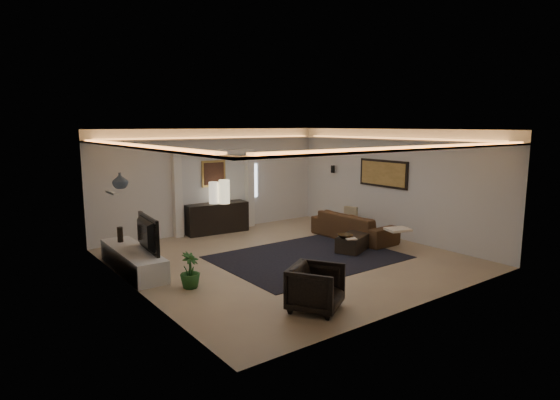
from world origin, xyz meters
TOP-DOWN VIEW (x-y plane):
  - floor at (0.00, 0.00)m, footprint 7.00×7.00m
  - ceiling at (0.00, 0.00)m, footprint 7.00×7.00m
  - wall_back at (0.00, 3.50)m, footprint 7.00×0.00m
  - wall_front at (0.00, -3.50)m, footprint 7.00×0.00m
  - wall_left at (-3.50, 0.00)m, footprint 0.00×7.00m
  - wall_right at (3.50, 0.00)m, footprint 0.00×7.00m
  - cove_soffit at (0.00, 0.00)m, footprint 7.00×7.00m
  - daylight_slit at (1.35, 3.48)m, footprint 0.25×0.03m
  - area_rug at (0.40, -0.20)m, footprint 4.00×3.00m
  - pilaster_left at (-1.15, 3.40)m, footprint 0.22×0.20m
  - pilaster_right at (1.15, 3.40)m, footprint 0.22×0.20m
  - alcove_header at (0.00, 3.40)m, footprint 2.52×0.20m
  - painting_frame at (0.00, 3.47)m, footprint 0.74×0.04m
  - painting_canvas at (0.00, 3.44)m, footprint 0.62×0.02m
  - art_panel_frame at (3.47, 0.30)m, footprint 0.04×1.64m
  - art_panel_gold at (3.44, 0.30)m, footprint 0.02×1.50m
  - wall_sconce at (3.38, 2.20)m, footprint 0.12×0.12m
  - wall_niche at (-3.44, 1.40)m, footprint 0.10×0.55m
  - console at (-0.06, 3.25)m, footprint 1.80×0.70m
  - lamp_left at (-0.13, 3.25)m, footprint 0.29×0.29m
  - lamp_right at (0.09, 3.05)m, footprint 0.37×0.37m
  - media_ledge at (-3.15, 1.23)m, footprint 0.67×2.51m
  - tv at (-3.03, 0.92)m, footprint 1.27×0.28m
  - figurine at (-3.15, 1.98)m, footprint 0.16×0.16m
  - ginger_jar at (-3.15, 1.77)m, footprint 0.37×0.37m
  - plant at (-2.64, -0.42)m, footprint 0.52×0.52m
  - sofa at (2.51, 0.43)m, footprint 2.39×0.99m
  - throw_blanket at (2.41, -1.12)m, footprint 0.64×0.58m
  - throw_pillow at (2.97, 0.99)m, footprint 0.21×0.39m
  - coffee_table at (1.64, -0.41)m, footprint 1.12×0.88m
  - bowl at (1.29, -0.49)m, footprint 0.42×0.42m
  - magazine at (1.30, -0.68)m, footprint 0.29×0.26m
  - armchair at (-1.45, -2.61)m, footprint 1.12×1.12m

SIDE VIEW (x-z plane):
  - floor at x=0.00m, z-range 0.00..0.00m
  - area_rug at x=0.40m, z-range 0.00..0.01m
  - coffee_table at x=1.64m, z-range 0.02..0.39m
  - media_ledge at x=-3.15m, z-range -0.01..0.46m
  - plant at x=-2.64m, z-range 0.00..0.67m
  - sofa at x=2.51m, z-range 0.00..0.69m
  - armchair at x=-1.45m, z-range 0.00..0.75m
  - console at x=-0.06m, z-range -0.04..0.84m
  - magazine at x=1.30m, z-range 0.41..0.44m
  - bowl at x=1.29m, z-range 0.41..0.49m
  - throw_blanket at x=2.41m, z-range 0.52..0.58m
  - throw_pillow at x=2.97m, z-range 0.36..0.74m
  - figurine at x=-3.15m, z-range 0.47..0.81m
  - tv at x=-3.03m, z-range 0.45..1.18m
  - lamp_left at x=-0.13m, z-range 0.79..1.39m
  - lamp_right at x=0.09m, z-range 0.76..1.42m
  - pilaster_left at x=-1.15m, z-range 0.00..2.20m
  - pilaster_right at x=1.15m, z-range 0.00..2.20m
  - daylight_slit at x=1.35m, z-range 0.85..1.85m
  - wall_back at x=0.00m, z-range -2.05..4.95m
  - wall_front at x=0.00m, z-range -2.05..4.95m
  - wall_left at x=-3.50m, z-range -2.05..4.95m
  - wall_right at x=3.50m, z-range -2.05..4.95m
  - painting_frame at x=0.00m, z-range 1.28..2.02m
  - painting_canvas at x=0.00m, z-range 1.34..1.96m
  - wall_niche at x=-3.44m, z-range 1.63..1.67m
  - wall_sconce at x=3.38m, z-range 1.57..1.79m
  - art_panel_gold at x=3.44m, z-range 1.39..2.01m
  - art_panel_frame at x=3.47m, z-range 1.33..2.07m
  - ginger_jar at x=-3.15m, z-range 1.67..2.01m
  - alcove_header at x=0.00m, z-range 2.19..2.31m
  - cove_soffit at x=0.00m, z-range 2.60..2.64m
  - ceiling at x=0.00m, z-range 2.90..2.90m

